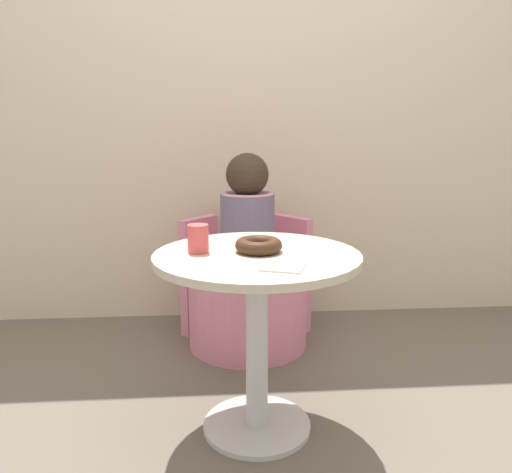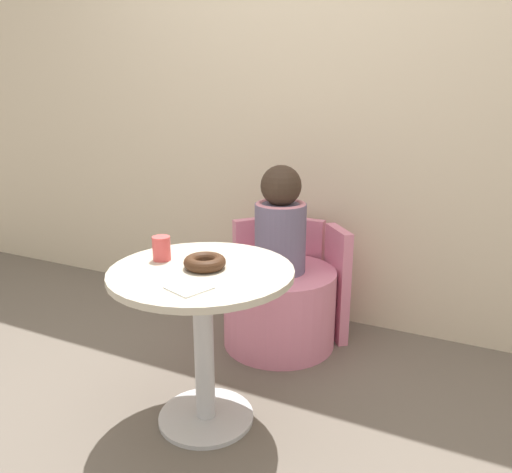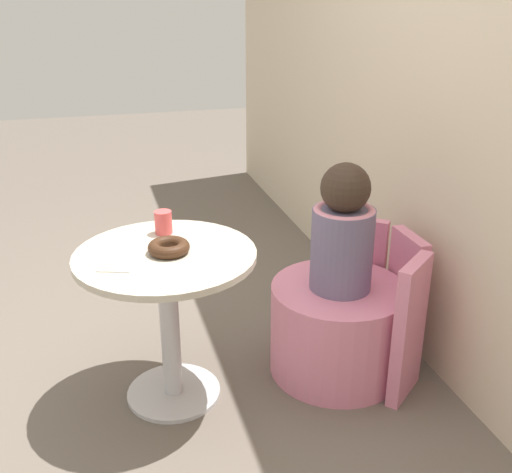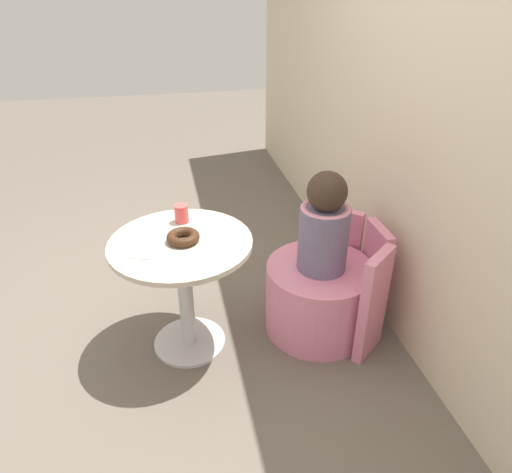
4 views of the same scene
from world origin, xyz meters
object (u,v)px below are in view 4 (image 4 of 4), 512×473
at_px(round_table, 183,270).
at_px(cup, 181,214).
at_px(child_figure, 324,226).
at_px(donut, 183,237).
at_px(tub_chair, 318,297).

xyz_separation_m(round_table, cup, (-0.19, 0.02, 0.20)).
height_order(child_figure, donut, child_figure).
height_order(donut, cup, cup).
xyz_separation_m(round_table, donut, (0.01, 0.01, 0.18)).
bearing_deg(donut, cup, 177.72).
bearing_deg(cup, tub_chair, 73.64).
height_order(round_table, cup, cup).
bearing_deg(cup, donut, -2.28).
bearing_deg(child_figure, tub_chair, 97.13).
height_order(round_table, child_figure, child_figure).
bearing_deg(round_table, child_figure, 89.21).
bearing_deg(cup, child_figure, 73.64).
distance_m(child_figure, donut, 0.68).
bearing_deg(child_figure, cup, -106.36).
relative_size(child_figure, cup, 5.69).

